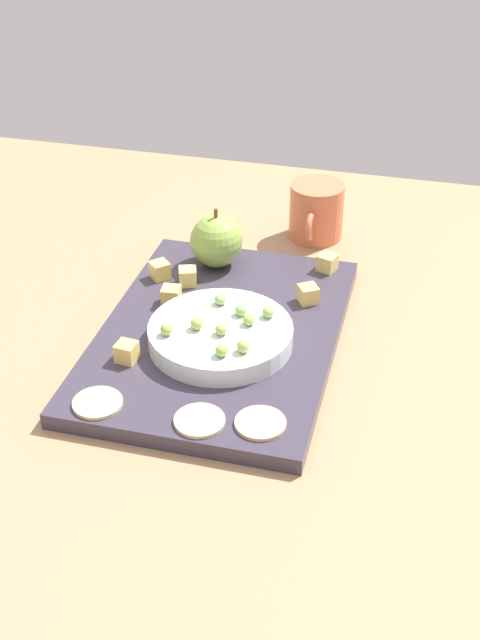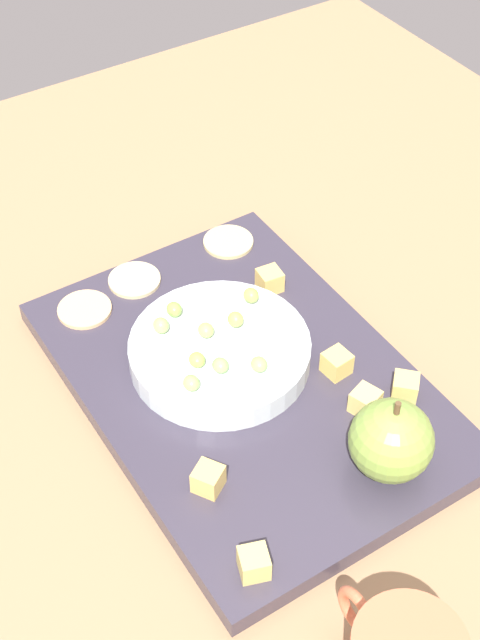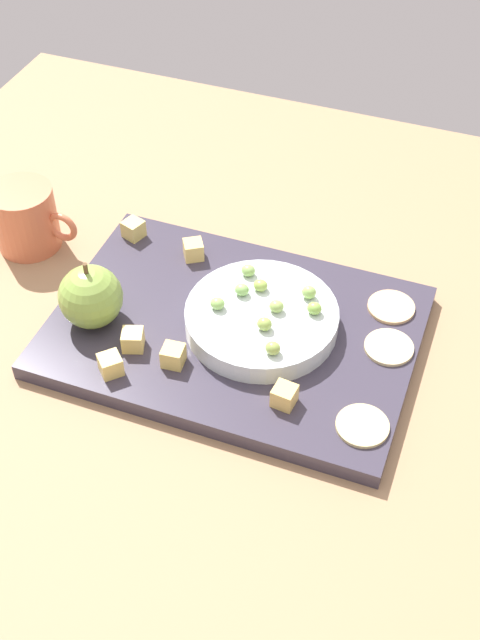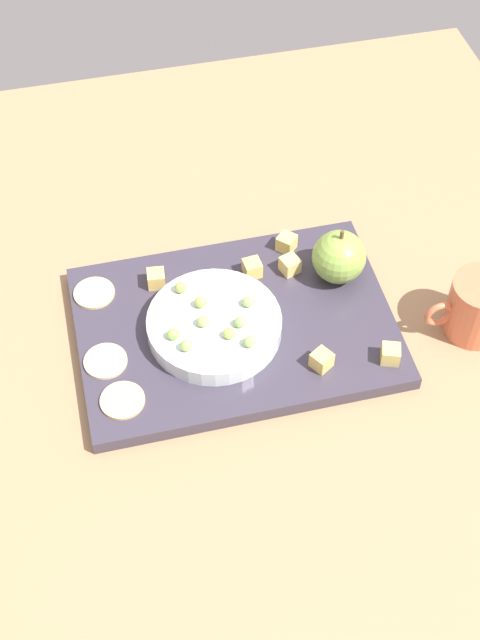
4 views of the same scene
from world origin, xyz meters
TOP-DOWN VIEW (x-y plane):
  - table at (0.00, 0.00)cm, footprint 113.14×107.87cm
  - platter at (2.85, -3.65)cm, footprint 39.58×27.61cm
  - serving_dish at (-0.33, -4.56)cm, footprint 16.74×16.74cm
  - apple_whole at (17.65, 0.91)cm, footprint 7.01×7.01cm
  - apple_stem at (17.65, 0.91)cm, footprint 0.50×0.50cm
  - cheese_cube_0 at (19.81, -13.71)cm, footprint 2.83×2.83cm
  - cheese_cube_1 at (11.43, -12.68)cm, footprint 3.06×3.06cm
  - cheese_cube_2 at (6.86, 3.71)cm, footprint 2.42×2.42cm
  - cheese_cube_3 at (12.44, 7.12)cm, footprint 3.14×3.14cm
  - cheese_cube_4 at (-5.70, 4.78)cm, footprint 2.45×2.45cm
  - cheese_cube_5 at (11.81, 3.11)cm, footprint 2.82×2.82cm
  - cracker_0 at (-13.88, -6.18)cm, footprint 5.30×5.30cm
  - cracker_1 at (-12.71, -12.29)cm, footprint 5.30×5.30cm
  - cracker_2 at (-13.84, 4.98)cm, footprint 5.30×5.30cm
  - grape_0 at (-3.08, 0.85)cm, footprint 1.60×1.44cm
  - grape_1 at (1.24, -7.64)cm, footprint 1.60×1.44cm
  - grape_2 at (3.32, -9.44)cm, footprint 1.60×1.44cm
  - grape_3 at (-1.46, -5.11)cm, footprint 1.60×1.44cm
  - grape_4 at (2.92, -6.24)cm, footprint 1.60×1.44cm
  - grape_5 at (-5.37, -6.22)cm, footprint 1.60×1.44cm
  - grape_6 at (-1.15, -2.10)cm, footprint 1.60×1.44cm
  - grape_7 at (-4.12, -8.32)cm, footprint 1.60×1.44cm
  - grape_8 at (4.63, -3.31)cm, footprint 1.60×1.44cm

SIDE VIEW (x-z plane):
  - table at x=0.00cm, z-range 0.00..4.56cm
  - platter at x=2.85cm, z-range 4.56..6.52cm
  - cracker_0 at x=-13.88cm, z-range 6.52..6.92cm
  - cracker_1 at x=-12.71cm, z-range 6.52..6.92cm
  - cracker_2 at x=-13.84cm, z-range 6.52..6.92cm
  - cheese_cube_0 at x=19.81cm, z-range 6.52..8.74cm
  - cheese_cube_1 at x=11.43cm, z-range 6.52..8.74cm
  - cheese_cube_2 at x=6.86cm, z-range 6.52..8.74cm
  - cheese_cube_3 at x=12.44cm, z-range 6.52..8.74cm
  - cheese_cube_4 at x=-5.70cm, z-range 6.52..8.74cm
  - cheese_cube_5 at x=11.81cm, z-range 6.52..8.74cm
  - serving_dish at x=-0.33cm, z-range 6.52..8.92cm
  - grape_1 at x=1.24cm, z-range 8.92..10.21cm
  - grape_8 at x=4.63cm, z-range 8.92..10.22cm
  - grape_2 at x=3.32cm, z-range 8.92..10.25cm
  - grape_4 at x=2.92cm, z-range 8.92..10.25cm
  - grape_3 at x=-1.46cm, z-range 8.92..10.26cm
  - grape_5 at x=-5.37cm, z-range 8.92..10.28cm
  - grape_0 at x=-3.08cm, z-range 8.92..10.34cm
  - grape_6 at x=-1.15cm, z-range 8.92..10.36cm
  - grape_7 at x=-4.12cm, z-range 8.92..10.43cm
  - apple_whole at x=17.65cm, z-range 6.52..13.53cm
  - apple_stem at x=17.65cm, z-range 13.53..14.73cm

